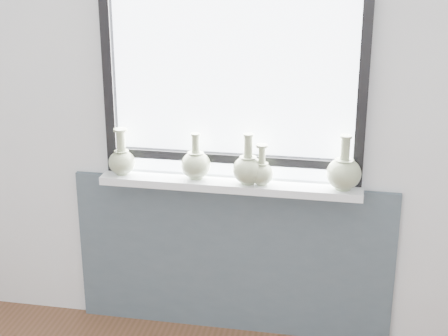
% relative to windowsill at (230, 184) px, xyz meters
% --- Properties ---
extents(back_wall, '(3.60, 0.02, 2.60)m').
position_rel_windowsill_xyz_m(back_wall, '(0.00, 0.10, 0.42)').
color(back_wall, silver).
rests_on(back_wall, ground).
extents(apron_panel, '(1.70, 0.03, 0.86)m').
position_rel_windowsill_xyz_m(apron_panel, '(0.00, 0.07, -0.45)').
color(apron_panel, '#46535D').
rests_on(apron_panel, ground).
extents(windowsill, '(1.32, 0.18, 0.04)m').
position_rel_windowsill_xyz_m(windowsill, '(0.00, 0.00, 0.00)').
color(windowsill, white).
rests_on(windowsill, apron_panel).
extents(window, '(1.30, 0.06, 1.05)m').
position_rel_windowsill_xyz_m(window, '(0.00, 0.06, 0.56)').
color(window, black).
rests_on(window, windowsill).
extents(vase_a, '(0.14, 0.14, 0.24)m').
position_rel_windowsill_xyz_m(vase_a, '(-0.56, -0.01, 0.10)').
color(vase_a, '#99A67F').
rests_on(vase_a, windowsill).
extents(vase_b, '(0.15, 0.15, 0.24)m').
position_rel_windowsill_xyz_m(vase_b, '(-0.17, -0.00, 0.10)').
color(vase_b, '#99A67F').
rests_on(vase_b, windowsill).
extents(vase_c, '(0.15, 0.15, 0.26)m').
position_rel_windowsill_xyz_m(vase_c, '(0.09, -0.03, 0.10)').
color(vase_c, '#99A67F').
rests_on(vase_c, windowsill).
extents(vase_d, '(0.12, 0.12, 0.21)m').
position_rel_windowsill_xyz_m(vase_d, '(0.16, -0.03, 0.09)').
color(vase_d, '#99A67F').
rests_on(vase_d, windowsill).
extents(vase_e, '(0.17, 0.17, 0.27)m').
position_rel_windowsill_xyz_m(vase_e, '(0.56, -0.02, 0.11)').
color(vase_e, '#99A67F').
rests_on(vase_e, windowsill).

